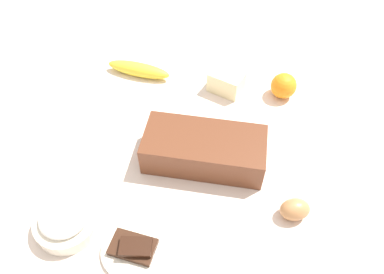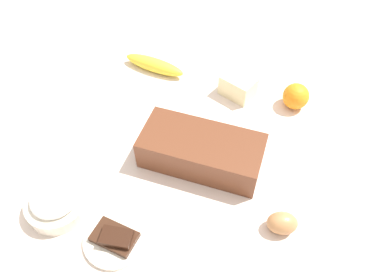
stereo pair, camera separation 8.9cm
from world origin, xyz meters
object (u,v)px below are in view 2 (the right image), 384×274
Objects in this scene: loaf_pan at (202,150)px; egg_near_butter at (282,223)px; butter_block at (238,86)px; banana at (154,65)px; chocolate_plate at (115,238)px; orange_fruit at (296,96)px; flour_bowl at (56,202)px.

loaf_pan reaches higher than egg_near_butter.
banana is at bearing 176.16° from butter_block.
chocolate_plate is (-0.12, -0.51, -0.02)m from butter_block.
egg_near_butter is (0.45, -0.38, 0.00)m from banana.
butter_block is (0.02, 0.25, -0.01)m from loaf_pan.
orange_fruit is at bearing 95.64° from egg_near_butter.
flour_bowl is 0.50m from banana.
egg_near_butter is at bearing -40.20° from banana.
flour_bowl is at bearing -131.16° from orange_fruit.
loaf_pan is at bearing 68.29° from chocolate_plate.
flour_bowl is at bearing -139.16° from loaf_pan.
butter_block reaches higher than chocolate_plate.
orange_fruit is 0.54× the size of chocolate_plate.
flour_bowl is 0.15m from chocolate_plate.
loaf_pan reaches higher than banana.
banana is at bearing 178.69° from orange_fruit.
butter_block is (-0.16, -0.01, -0.01)m from orange_fruit.
banana is 0.54m from chocolate_plate.
orange_fruit is 1.09× the size of egg_near_butter.
flour_bowl is 0.55m from butter_block.
butter_block is 0.41m from egg_near_butter.
flour_bowl is 1.02× the size of chocolate_plate.
egg_near_butter reaches higher than chocolate_plate.
egg_near_butter is at bearing -62.12° from butter_block.
orange_fruit is at bearing 48.84° from flour_bowl.
orange_fruit reaches higher than banana.
egg_near_butter is 0.34m from chocolate_plate.
orange_fruit is (0.18, 0.26, -0.01)m from loaf_pan.
banana is 0.42m from orange_fruit.
butter_block is at bearing 84.18° from loaf_pan.
orange_fruit is at bearing 54.78° from loaf_pan.
chocolate_plate is at bearing -118.31° from orange_fruit.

